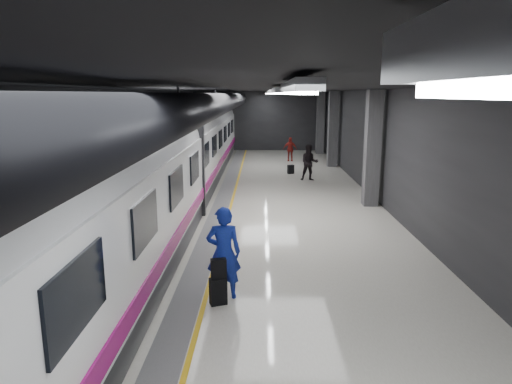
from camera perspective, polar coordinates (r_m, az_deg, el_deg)
ground at (r=16.24m, az=-0.23°, el=-3.28°), size 40.00×40.00×0.00m
platform_hall at (r=16.64m, az=-1.19°, el=9.44°), size 10.02×40.02×4.51m
train at (r=16.20m, az=-11.82°, el=3.90°), size 3.05×38.00×4.05m
traveler_main at (r=9.83m, az=-4.06°, el=-7.58°), size 0.77×0.54×2.03m
suitcase_main at (r=9.80m, az=-4.76°, el=-12.27°), size 0.40×0.33×0.57m
shoulder_bag at (r=9.62m, az=-4.69°, el=-9.54°), size 0.35×0.24×0.42m
traveler_far_a at (r=23.27m, az=6.69°, el=3.67°), size 0.91×0.72×1.84m
traveler_far_b at (r=30.07m, az=4.27°, el=5.37°), size 0.93×0.42×1.56m
suitcase_far at (r=25.28m, az=4.36°, el=2.85°), size 0.39×0.32×0.49m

